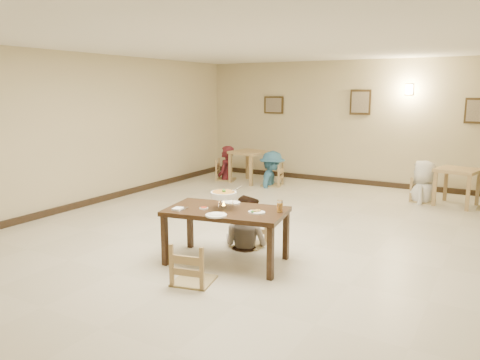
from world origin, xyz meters
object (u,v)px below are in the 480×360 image
Objects in this scene: main_table at (226,215)px; chair_near at (193,243)px; bg_chair_lr at (272,165)px; bg_diner_a at (226,146)px; bg_table_left at (249,157)px; bg_table_right at (457,176)px; chair_far at (251,217)px; bg_diner_b at (272,151)px; bg_chair_ll at (226,161)px; drink_glass at (280,207)px; bg_chair_rl at (424,179)px; bg_diner_c at (426,160)px; main_diner at (246,195)px; curry_warmer at (224,195)px.

chair_near is at bearing -99.51° from main_table.
bg_diner_a is (-1.34, 0.04, 0.39)m from bg_chair_lr.
bg_table_left is 0.69m from bg_chair_lr.
main_table is at bearing 18.80° from bg_diner_a.
bg_table_right is at bearing 54.80° from main_table.
main_table is 0.80m from chair_far.
bg_table_left is 0.70m from bg_diner_b.
bg_table_left is at bearing -109.65° from bg_chair_ll.
bg_chair_lr is (-2.43, 4.75, -0.31)m from drink_glass.
bg_chair_rl is 0.39m from bg_diner_c.
bg_chair_lr is at bearing -5.87° from bg_table_left.
bg_chair_ll is at bearing -47.50° from main_diner.
chair_near is 1.10× the size of bg_table_right.
bg_table_left is at bearing -106.79° from bg_chair_lr.
bg_table_right reaches higher than main_table.
bg_table_right is (2.39, 4.96, -0.30)m from curry_warmer.
bg_table_right is 0.88× the size of bg_chair_ll.
bg_chair_lr reaches higher than chair_far.
drink_glass is 0.15× the size of bg_chair_lr.
bg_diner_a is at bearing -47.50° from main_diner.
chair_far is 0.56× the size of main_diner.
bg_chair_lr is at bearing -87.86° from bg_diner_c.
chair_near is at bearing 101.58° from main_diner.
bg_chair_lr reaches higher than bg_table_left.
main_diner is 9.97× the size of drink_glass.
drink_glass is 0.09× the size of bg_diner_a.
curry_warmer is at bearing -98.45° from chair_near.
bg_diner_c reaches higher than main_table.
bg_chair_ll is 1.34m from bg_chair_lr.
curry_warmer is at bearing 8.09° from bg_chair_lr.
bg_chair_ll reaches higher than main_table.
bg_diner_a is (-4.81, -0.02, 0.41)m from bg_chair_rl.
drink_glass is at bearing 155.61° from main_diner.
chair_near is 0.63× the size of main_diner.
chair_far is at bearing -119.46° from bg_table_right.
main_table is at bearing -23.20° from curry_warmer.
drink_glass is at bearing 14.68° from curry_warmer.
drink_glass is (0.77, -0.48, 0.03)m from main_diner.
bg_table_left is (-2.43, 5.03, 0.00)m from main_table.
main_table is 0.79m from chair_near.
bg_diner_b reaches higher than chair_near.
bg_chair_rl is (1.70, 5.79, -0.01)m from chair_near.
main_diner reaches higher than chair_far.
curry_warmer is 0.42× the size of bg_table_left.
bg_chair_rl is 4.83m from bg_diner_a.
chair_far is 2.23× the size of curry_warmer.
bg_table_left is 4.14m from bg_chair_rl.
bg_table_left is at bearing -88.98° from bg_diner_c.
main_diner is 4.69m from bg_diner_c.
main_table is 10.91× the size of drink_glass.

